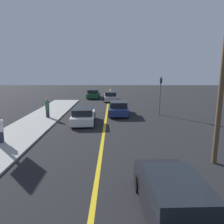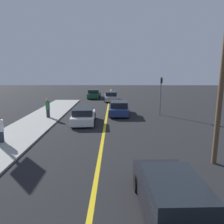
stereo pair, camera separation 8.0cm
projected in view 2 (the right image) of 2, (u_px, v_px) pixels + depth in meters
name	position (u px, v px, depth m)	size (l,w,h in m)	color
road_center_line	(105.00, 123.00, 18.74)	(0.20, 60.00, 0.01)	gold
sidewalk_left	(24.00, 130.00, 16.27)	(3.47, 30.85, 0.11)	#9E9E99
car_near_right_lane	(173.00, 198.00, 6.77)	(2.15, 4.76, 1.35)	black
car_ahead_center	(83.00, 116.00, 18.55)	(2.15, 4.20, 1.32)	silver
car_far_distant	(119.00, 108.00, 21.84)	(1.98, 4.17, 1.38)	navy
car_parked_left_lot	(111.00, 96.00, 31.18)	(2.05, 4.65, 1.34)	#9E9EA3
car_oncoming_far	(94.00, 94.00, 34.20)	(1.97, 4.26, 1.35)	#144728
pedestrian_mid_group	(0.00, 129.00, 13.37)	(0.43, 0.43, 1.67)	#282D3D
pedestrian_far_standing	(48.00, 108.00, 20.15)	(0.38, 0.38, 1.80)	#282D3D
traffic_light	(161.00, 92.00, 21.41)	(0.18, 0.40, 3.73)	slate
utility_pole	(221.00, 84.00, 10.00)	(0.24, 0.24, 7.78)	brown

